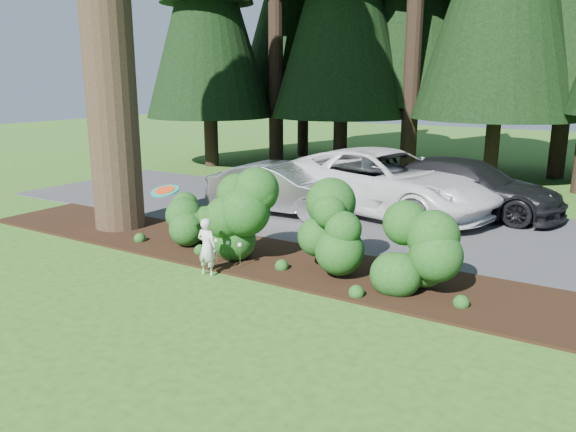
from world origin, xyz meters
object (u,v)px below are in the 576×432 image
object	(u,v)px
car_white_suv	(384,182)
child	(207,247)
car_silver_wagon	(280,188)
frisbee	(165,191)
car_dark_suv	(467,187)

from	to	relation	value
car_white_suv	child	distance (m)	6.72
car_silver_wagon	car_white_suv	bearing A→B (deg)	-62.17
frisbee	car_dark_suv	bearing A→B (deg)	64.12
car_white_suv	frisbee	distance (m)	7.01
car_dark_suv	child	distance (m)	8.43
frisbee	child	bearing A→B (deg)	4.66
car_white_suv	car_dark_suv	xyz separation A→B (m)	(2.00, 1.26, -0.14)
car_silver_wagon	car_dark_suv	bearing A→B (deg)	-61.63
car_silver_wagon	child	size ratio (longest dim) A/B	3.69
car_silver_wagon	child	bearing A→B (deg)	-165.86
car_silver_wagon	frisbee	size ratio (longest dim) A/B	7.49
car_white_suv	frisbee	xyz separation A→B (m)	(-1.87, -6.73, 0.67)
car_silver_wagon	car_dark_suv	xyz separation A→B (m)	(4.51, 2.76, 0.06)
car_white_suv	child	world-z (taller)	car_white_suv
child	frisbee	distance (m)	1.41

